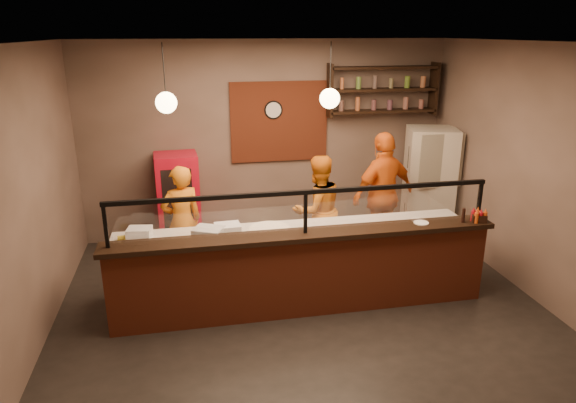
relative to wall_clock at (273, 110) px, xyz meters
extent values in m
plane|color=black|center=(-0.10, -2.46, -2.10)|extent=(6.00, 6.00, 0.00)
plane|color=#38322B|center=(-0.10, -2.46, 1.10)|extent=(6.00, 6.00, 0.00)
plane|color=#786258|center=(-0.10, 0.04, -0.50)|extent=(6.00, 0.00, 6.00)
plane|color=#786258|center=(-3.10, -2.46, -0.50)|extent=(0.00, 5.00, 5.00)
plane|color=#786258|center=(2.90, -2.46, -0.50)|extent=(0.00, 5.00, 5.00)
plane|color=#786258|center=(-0.10, -4.96, -0.50)|extent=(6.00, 0.00, 6.00)
cube|color=brown|center=(0.10, 0.01, -0.20)|extent=(1.60, 0.04, 1.30)
cube|color=brown|center=(-0.10, -2.76, -1.60)|extent=(4.60, 0.25, 1.00)
cube|color=black|center=(-0.10, -2.76, -1.07)|extent=(4.70, 0.37, 0.06)
cube|color=gray|center=(-0.10, -2.26, -1.68)|extent=(4.60, 0.75, 0.85)
cube|color=beige|center=(-0.10, -2.26, -1.23)|extent=(4.60, 0.75, 0.05)
cube|color=white|center=(-0.10, -2.76, -0.79)|extent=(4.40, 0.02, 0.50)
cube|color=black|center=(-0.10, -2.76, -0.54)|extent=(4.50, 0.05, 0.05)
cube|color=black|center=(-2.32, -2.76, -0.79)|extent=(0.04, 0.04, 0.50)
cube|color=black|center=(-0.10, -2.76, -0.79)|extent=(0.04, 0.04, 0.50)
cube|color=black|center=(2.12, -2.76, -0.79)|extent=(0.04, 0.04, 0.50)
cube|color=black|center=(1.80, -0.14, -0.05)|extent=(1.80, 0.28, 0.04)
cube|color=black|center=(1.80, -0.14, 0.30)|extent=(1.80, 0.28, 0.04)
cube|color=black|center=(1.80, -0.14, 0.65)|extent=(1.80, 0.28, 0.04)
cube|color=black|center=(0.90, -0.14, 0.30)|extent=(0.04, 0.28, 0.85)
cube|color=black|center=(2.70, -0.14, 0.30)|extent=(0.04, 0.28, 0.85)
cylinder|color=black|center=(0.00, 0.00, 0.00)|extent=(0.30, 0.04, 0.30)
cylinder|color=black|center=(-1.60, -2.26, 0.80)|extent=(0.01, 0.01, 0.60)
sphere|color=#FFD88C|center=(-1.60, -2.26, 0.45)|extent=(0.24, 0.24, 0.24)
cylinder|color=black|center=(0.30, -2.26, 0.80)|extent=(0.01, 0.01, 0.60)
sphere|color=#FFD88C|center=(0.30, -2.26, 0.45)|extent=(0.24, 0.24, 0.24)
imported|color=orange|center=(-1.54, -1.36, -1.31)|extent=(0.67, 0.55, 1.59)
imported|color=orange|center=(0.42, -1.35, -1.28)|extent=(0.94, 0.81, 1.64)
imported|color=orange|center=(1.47, -1.23, -1.14)|extent=(1.21, 0.83, 1.91)
cube|color=beige|center=(2.50, -0.65, -1.19)|extent=(0.92, 0.89, 1.83)
cube|color=#B50C22|center=(-1.59, -0.31, -1.34)|extent=(0.68, 0.63, 1.51)
cylinder|color=white|center=(-0.43, -2.16, -1.19)|extent=(0.54, 0.54, 0.01)
cube|color=silver|center=(-2.04, -2.18, -1.13)|extent=(0.31, 0.27, 0.14)
cube|color=white|center=(-0.97, -2.30, -1.12)|extent=(0.33, 0.27, 0.15)
cube|color=silver|center=(-1.21, -2.41, -1.11)|extent=(0.42, 0.39, 0.17)
cylinder|color=gold|center=(-2.13, -2.16, -1.17)|extent=(0.35, 0.09, 0.06)
cube|color=black|center=(2.10, -2.82, -0.99)|extent=(0.20, 0.17, 0.10)
cylinder|color=black|center=(1.90, -2.80, -0.95)|extent=(0.05, 0.05, 0.18)
cylinder|color=white|center=(1.38, -2.74, -1.03)|extent=(0.21, 0.21, 0.01)
camera|label=1|loc=(-1.39, -8.22, 1.22)|focal=32.00mm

